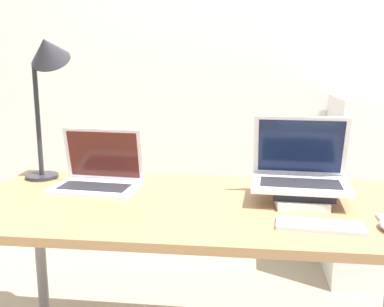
{
  "coord_description": "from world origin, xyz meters",
  "views": [
    {
      "loc": [
        0.15,
        -1.16,
        1.26
      ],
      "look_at": [
        -0.04,
        0.38,
        0.93
      ],
      "focal_mm": 42.0,
      "sensor_mm": 36.0,
      "label": 1
    }
  ],
  "objects_px": {
    "laptop_left": "(98,176)",
    "desk_lamp": "(46,67)",
    "wireless_keyboard": "(320,226)",
    "laptop_on_books": "(300,171)",
    "mini_fridge": "(375,190)",
    "book_stack": "(301,194)"
  },
  "relations": [
    {
      "from": "wireless_keyboard",
      "to": "mini_fridge",
      "type": "relative_size",
      "value": 0.26
    },
    {
      "from": "laptop_left",
      "to": "laptop_on_books",
      "type": "distance_m",
      "value": 0.79
    },
    {
      "from": "wireless_keyboard",
      "to": "desk_lamp",
      "type": "height_order",
      "value": "desk_lamp"
    },
    {
      "from": "laptop_left",
      "to": "desk_lamp",
      "type": "height_order",
      "value": "desk_lamp"
    },
    {
      "from": "wireless_keyboard",
      "to": "desk_lamp",
      "type": "bearing_deg",
      "value": 157.82
    },
    {
      "from": "wireless_keyboard",
      "to": "laptop_on_books",
      "type": "bearing_deg",
      "value": 96.58
    },
    {
      "from": "laptop_on_books",
      "to": "wireless_keyboard",
      "type": "height_order",
      "value": "laptop_on_books"
    },
    {
      "from": "wireless_keyboard",
      "to": "book_stack",
      "type": "bearing_deg",
      "value": 96.59
    },
    {
      "from": "wireless_keyboard",
      "to": "mini_fridge",
      "type": "xyz_separation_m",
      "value": [
        0.51,
        1.21,
        -0.23
      ]
    },
    {
      "from": "laptop_on_books",
      "to": "desk_lamp",
      "type": "height_order",
      "value": "desk_lamp"
    },
    {
      "from": "desk_lamp",
      "to": "mini_fridge",
      "type": "height_order",
      "value": "desk_lamp"
    },
    {
      "from": "mini_fridge",
      "to": "desk_lamp",
      "type": "bearing_deg",
      "value": -153.16
    },
    {
      "from": "laptop_on_books",
      "to": "desk_lamp",
      "type": "xyz_separation_m",
      "value": [
        -1.01,
        0.14,
        0.37
      ]
    },
    {
      "from": "laptop_left",
      "to": "wireless_keyboard",
      "type": "relative_size",
      "value": 1.27
    },
    {
      "from": "desk_lamp",
      "to": "laptop_on_books",
      "type": "bearing_deg",
      "value": -8.0
    },
    {
      "from": "wireless_keyboard",
      "to": "laptop_left",
      "type": "bearing_deg",
      "value": 157.25
    },
    {
      "from": "laptop_left",
      "to": "mini_fridge",
      "type": "bearing_deg",
      "value": 33.24
    },
    {
      "from": "book_stack",
      "to": "wireless_keyboard",
      "type": "relative_size",
      "value": 0.88
    },
    {
      "from": "book_stack",
      "to": "desk_lamp",
      "type": "bearing_deg",
      "value": 170.29
    },
    {
      "from": "wireless_keyboard",
      "to": "mini_fridge",
      "type": "distance_m",
      "value": 1.33
    },
    {
      "from": "book_stack",
      "to": "mini_fridge",
      "type": "xyz_separation_m",
      "value": [
        0.54,
        0.96,
        -0.25
      ]
    },
    {
      "from": "laptop_on_books",
      "to": "mini_fridge",
      "type": "height_order",
      "value": "laptop_on_books"
    }
  ]
}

